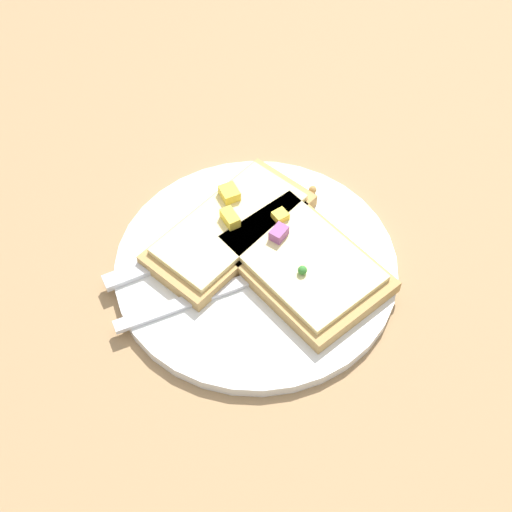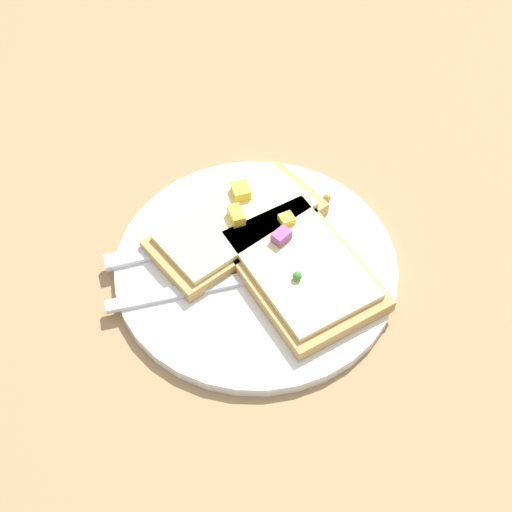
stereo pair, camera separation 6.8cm
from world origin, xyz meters
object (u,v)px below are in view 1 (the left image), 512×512
at_px(plate, 256,266).
at_px(pizza_slice_main, 302,262).
at_px(knife, 185,254).
at_px(pizza_slice_corner, 228,229).
at_px(fork, 234,282).

height_order(plate, pizza_slice_main, pizza_slice_main).
bearing_deg(knife, pizza_slice_corner, 5.16).
bearing_deg(pizza_slice_corner, fork, 47.78).
bearing_deg(fork, pizza_slice_corner, 72.78).
xyz_separation_m(knife, pizza_slice_corner, (0.05, -0.00, 0.01)).
height_order(knife, pizza_slice_main, pizza_slice_main).
height_order(fork, knife, knife).
bearing_deg(knife, pizza_slice_main, -33.92).
relative_size(plate, pizza_slice_corner, 1.45).
xyz_separation_m(plate, knife, (-0.05, 0.05, 0.01)).
relative_size(knife, pizza_slice_main, 1.18).
height_order(pizza_slice_main, pizza_slice_corner, same).
height_order(plate, fork, fork).
distance_m(plate, pizza_slice_main, 0.05).
bearing_deg(knife, plate, -33.12).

